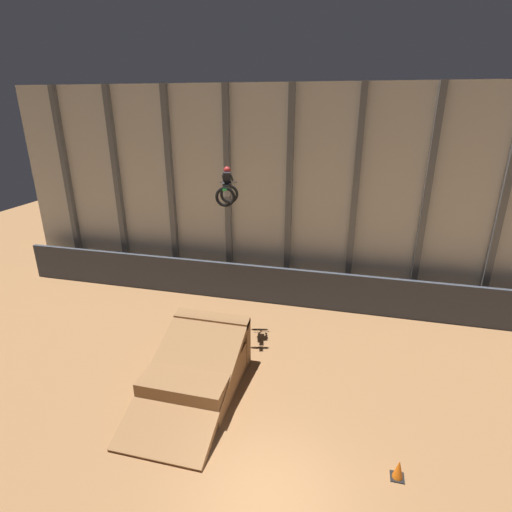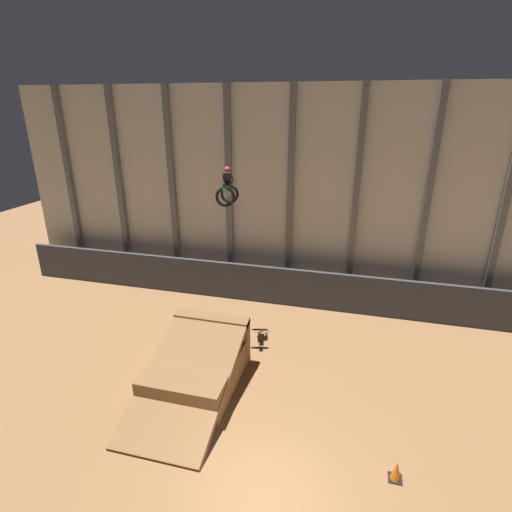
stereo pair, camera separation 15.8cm
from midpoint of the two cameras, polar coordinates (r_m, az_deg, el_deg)
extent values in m
plane|color=#996B42|center=(11.71, 0.98, -31.48)|extent=(60.00, 60.00, 0.00)
cube|color=beige|center=(19.23, 9.10, 8.08)|extent=(32.00, 0.12, 10.18)
cube|color=slate|center=(24.34, -25.40, 9.02)|extent=(0.28, 0.28, 10.18)
cube|color=slate|center=(22.56, -19.29, 9.06)|extent=(0.28, 0.28, 10.18)
cube|color=slate|center=(21.07, -12.23, 8.98)|extent=(0.28, 0.28, 10.18)
cube|color=slate|center=(19.94, -4.25, 8.73)|extent=(0.28, 0.28, 10.18)
cube|color=slate|center=(19.22, 4.49, 8.27)|extent=(0.28, 0.28, 10.18)
cube|color=slate|center=(18.97, 13.65, 7.58)|extent=(0.28, 0.28, 10.18)
cube|color=slate|center=(19.21, 22.78, 6.70)|extent=(0.28, 0.28, 10.18)
cube|color=slate|center=(19.91, 31.45, 5.70)|extent=(0.28, 0.28, 10.18)
cube|color=#383D47|center=(19.36, 8.04, -4.78)|extent=(31.36, 0.20, 1.91)
cube|color=olive|center=(14.63, -8.63, -15.95)|extent=(2.81, 3.62, 1.11)
cube|color=olive|center=(15.61, -6.51, -11.60)|extent=(2.87, 0.50, 1.84)
cube|color=#996B42|center=(13.85, -9.97, -16.55)|extent=(2.87, 5.24, 2.03)
torus|color=black|center=(16.00, -4.14, 8.82)|extent=(0.76, 0.36, 0.74)
torus|color=black|center=(14.61, -4.72, 8.41)|extent=(0.76, 0.36, 0.74)
cube|color=#B7B7BC|center=(15.25, -4.45, 9.06)|extent=(0.29, 0.58, 0.35)
cube|color=green|center=(15.40, -4.39, 9.84)|extent=(0.29, 0.50, 0.30)
cube|color=black|center=(15.01, -4.56, 9.84)|extent=(0.28, 0.59, 0.20)
cube|color=green|center=(14.50, -4.78, 9.41)|extent=(0.21, 0.39, 0.11)
cylinder|color=#B7B7BC|center=(15.81, -4.22, 9.64)|extent=(0.12, 0.33, 0.50)
cylinder|color=black|center=(15.75, -4.25, 10.50)|extent=(0.63, 0.26, 0.04)
cube|color=black|center=(15.19, -4.48, 10.93)|extent=(0.33, 0.32, 0.52)
sphere|color=red|center=(15.28, -4.46, 12.15)|extent=(0.32, 0.34, 0.29)
cylinder|color=black|center=(15.28, -4.90, 9.96)|extent=(0.19, 0.40, 0.37)
cylinder|color=black|center=(15.25, -3.99, 9.97)|extent=(0.19, 0.40, 0.37)
cylinder|color=black|center=(15.45, -4.99, 11.03)|extent=(0.18, 0.50, 0.31)
cylinder|color=black|center=(15.41, -3.78, 11.04)|extent=(0.18, 0.50, 0.31)
cube|color=black|center=(12.64, 19.14, -27.67)|extent=(0.36, 0.36, 0.03)
cone|color=orange|center=(12.43, 19.31, -26.78)|extent=(0.28, 0.28, 0.55)
camera|label=1|loc=(0.08, -90.30, -0.11)|focal=28.00mm
camera|label=2|loc=(0.08, 89.70, 0.11)|focal=28.00mm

